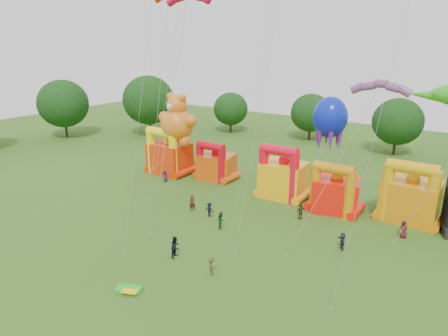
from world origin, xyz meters
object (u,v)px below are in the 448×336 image
Objects in this scene: bouncy_castle_0 at (168,156)px; teddy_bear_kite at (171,135)px; spectator_0 at (165,176)px; octopus_kite at (320,147)px; spectator_4 at (301,212)px; bouncy_castle_2 at (283,177)px; gecko_kite at (448,162)px.

teddy_bear_kite is (1.66, -1.09, 3.44)m from bouncy_castle_0.
bouncy_castle_0 is 4.44× the size of spectator_0.
octopus_kite is 6.94× the size of spectator_4.
bouncy_castle_2 is 5.76m from octopus_kite.
teddy_bear_kite reaches higher than bouncy_castle_2.
spectator_4 is at bearing -45.88° from bouncy_castle_2.
bouncy_castle_2 is at bearing -147.45° from octopus_kite.
bouncy_castle_0 is 23.00m from spectator_4.
bouncy_castle_2 is at bearing -103.87° from spectator_4.
bouncy_castle_2 reaches higher than spectator_0.
teddy_bear_kite is at bearing -33.37° from bouncy_castle_0.
spectator_4 is (20.51, -0.93, 0.11)m from spectator_0.
octopus_kite is at bearing 32.55° from bouncy_castle_2.
bouncy_castle_2 is at bearing 178.56° from gecko_kite.
bouncy_castle_2 is 4.37× the size of spectator_0.
spectator_4 is at bearing -7.92° from teddy_bear_kite.
gecko_kite is 34.05m from spectator_0.
gecko_kite is at bearing 140.85° from spectator_4.
teddy_bear_kite is 21.75m from spectator_4.
bouncy_castle_2 is 18.01m from gecko_kite.
bouncy_castle_2 is 6.85m from spectator_4.
teddy_bear_kite is at bearing 82.79° from spectator_0.
octopus_kite is at bearing 168.83° from gecko_kite.
bouncy_castle_0 is at bearing -68.04° from spectator_4.
octopus_kite reaches higher than bouncy_castle_2.
teddy_bear_kite is 0.79× the size of gecko_kite.
spectator_0 is at bearing -162.58° from octopus_kite.
octopus_kite reaches higher than spectator_4.
spectator_4 reaches higher than spectator_0.
octopus_kite is at bearing 8.03° from bouncy_castle_0.
gecko_kite is (35.26, 0.32, 4.95)m from bouncy_castle_0.
octopus_kite is (3.56, 2.28, 3.91)m from bouncy_castle_2.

